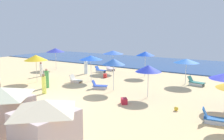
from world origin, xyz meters
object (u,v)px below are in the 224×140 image
lounge_chair_5_0 (196,82)px  umbrella_1 (55,50)px  umbrella_3 (36,58)px  lounge_chair_4_0 (99,86)px  lounge_chair_9_0 (100,70)px  cabana_3 (46,130)px  umbrella_5 (186,61)px  umbrella_6 (148,68)px  cooler_box_1 (124,101)px  beachgoer_1 (47,79)px  umbrella_7 (145,54)px  lounge_chair_2_0 (213,118)px  beachgoer_0 (86,67)px  umbrella_9 (113,52)px  cabana_2 (3,114)px  beach_ball_0 (176,109)px  beachgoer_2 (44,84)px  beachgoer_3 (41,70)px  cooler_box_2 (105,76)px  umbrella_0 (91,58)px  lounge_chair_9_1 (110,68)px  umbrella_4 (114,62)px  lounge_chair_0_0 (76,80)px

lounge_chair_5_0 → umbrella_1: bearing=103.0°
umbrella_3 → lounge_chair_4_0: 7.11m
lounge_chair_9_0 → umbrella_1: bearing=102.1°
cabana_3 → umbrella_5: bearing=90.3°
umbrella_6 → cooler_box_1: bearing=-106.3°
beachgoer_1 → cooler_box_1: beachgoer_1 is taller
umbrella_7 → cooler_box_1: bearing=-73.1°
lounge_chair_2_0 → beachgoer_0: (-14.97, 7.41, 0.48)m
lounge_chair_5_0 → beachgoer_1: 13.40m
lounge_chair_4_0 → beachgoer_1: 4.62m
lounge_chair_5_0 → umbrella_9: 10.26m
cabana_2 → lounge_chair_9_0: bearing=115.6°
lounge_chair_5_0 → cabana_3: bearing=-175.9°
lounge_chair_5_0 → beach_ball_0: bearing=-164.9°
beachgoer_2 → umbrella_5: bearing=85.9°
beachgoer_0 → beachgoer_3: size_ratio=1.05×
lounge_chair_2_0 → beachgoer_0: beachgoer_0 is taller
lounge_chair_9_0 → beachgoer_1: bearing=-176.3°
beachgoer_2 → cabana_3: bearing=-1.6°
beachgoer_0 → cooler_box_2: size_ratio=2.95×
umbrella_0 → umbrella_6: bearing=-16.7°
cabana_3 → umbrella_3: bearing=146.3°
lounge_chair_2_0 → beachgoer_3: bearing=70.8°
lounge_chair_4_0 → lounge_chair_9_1: size_ratio=1.05×
beachgoer_0 → umbrella_6: bearing=-42.7°
cabana_2 → beachgoer_2: 7.92m
lounge_chair_2_0 → beachgoer_3: (-18.13, 3.55, 0.46)m
lounge_chair_2_0 → cooler_box_2: 13.64m
umbrella_1 → umbrella_9: bearing=15.9°
cooler_box_2 → umbrella_1: bearing=59.9°
umbrella_0 → lounge_chair_4_0: umbrella_0 is taller
umbrella_4 → lounge_chair_5_0: (5.29, 5.67, -2.14)m
umbrella_7 → umbrella_5: bearing=-16.8°
beachgoer_0 → beachgoer_1: bearing=-95.3°
umbrella_7 → beachgoer_3: bearing=-146.8°
umbrella_3 → lounge_chair_5_0: umbrella_3 is taller
cabana_2 → beachgoer_2: bearing=130.8°
umbrella_6 → lounge_chair_4_0: bearing=179.1°
beachgoer_3 → cooler_box_2: 7.14m
cabana_3 → beachgoer_1: cabana_3 is taller
lounge_chair_9_1 → beach_ball_0: lounge_chair_9_1 is taller
lounge_chair_0_0 → lounge_chair_4_0: (3.37, -0.74, 0.01)m
umbrella_5 → cooler_box_1: (-1.88, -8.17, -2.01)m
lounge_chair_5_0 → beachgoer_2: (-9.40, -9.46, 0.46)m
umbrella_9 → umbrella_3: bearing=-112.3°
lounge_chair_4_0 → lounge_chair_9_1: (-4.26, 8.16, 0.01)m
umbrella_6 → beachgoer_1: bearing=-166.0°
cabana_3 → lounge_chair_0_0: (-8.26, 10.68, -1.00)m
cooler_box_1 → umbrella_4: bearing=4.2°
umbrella_0 → cooler_box_2: size_ratio=4.54×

